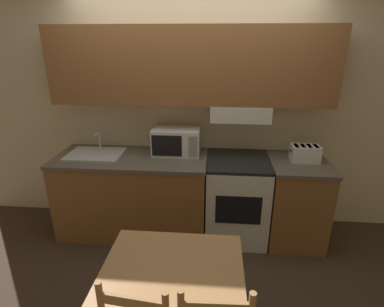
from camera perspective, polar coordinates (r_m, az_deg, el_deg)
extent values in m
plane|color=#3D2D23|center=(3.80, -0.02, -11.56)|extent=(16.00, 16.00, 0.00)
cube|color=beige|center=(3.32, 0.02, 7.57)|extent=(5.20, 0.05, 2.55)
cube|color=brown|center=(3.06, -0.28, 16.36)|extent=(2.80, 0.32, 0.75)
cube|color=silver|center=(3.13, 9.10, 7.77)|extent=(0.60, 0.34, 0.16)
cube|color=brown|center=(3.40, -10.96, -7.85)|extent=(1.58, 0.68, 0.85)
cube|color=brown|center=(3.21, -11.50, -0.87)|extent=(1.60, 0.70, 0.04)
cube|color=brown|center=(3.39, 18.91, -8.75)|extent=(0.56, 0.68, 0.85)
cube|color=brown|center=(3.21, 19.83, -1.78)|extent=(0.58, 0.70, 0.04)
cube|color=silver|center=(3.30, 8.39, -8.59)|extent=(0.63, 0.66, 0.86)
cube|color=black|center=(3.11, 8.82, -1.41)|extent=(0.63, 0.66, 0.03)
cube|color=black|center=(2.98, 8.81, -10.65)|extent=(0.44, 0.01, 0.30)
cylinder|color=black|center=(2.97, 6.25, -2.10)|extent=(0.09, 0.09, 0.01)
cylinder|color=black|center=(2.99, 11.70, -2.24)|extent=(0.09, 0.09, 0.01)
cylinder|color=black|center=(3.22, 6.16, -0.27)|extent=(0.09, 0.09, 0.01)
cylinder|color=black|center=(3.24, 11.20, -0.41)|extent=(0.09, 0.09, 0.01)
cube|color=silver|center=(3.20, -2.94, 2.45)|extent=(0.50, 0.34, 0.28)
cube|color=black|center=(3.05, -4.84, 1.46)|extent=(0.31, 0.01, 0.22)
cube|color=gray|center=(3.01, 0.19, 1.32)|extent=(0.09, 0.01, 0.22)
cube|color=silver|center=(3.21, 20.73, 0.02)|extent=(0.27, 0.18, 0.16)
cube|color=black|center=(3.16, 18.29, 0.51)|extent=(0.01, 0.02, 0.02)
cube|color=black|center=(3.16, 19.23, 1.39)|extent=(0.04, 0.13, 0.01)
cube|color=black|center=(3.17, 20.35, 1.35)|extent=(0.04, 0.13, 0.01)
cube|color=black|center=(3.19, 21.45, 1.31)|extent=(0.04, 0.13, 0.01)
cube|color=black|center=(3.21, 22.55, 1.27)|extent=(0.04, 0.13, 0.01)
cube|color=#B7BABF|center=(3.33, -17.94, -0.16)|extent=(0.57, 0.42, 0.02)
cube|color=#4C4F54|center=(3.31, -18.08, -0.22)|extent=(0.48, 0.31, 0.01)
cylinder|color=#B7BABF|center=(3.43, -17.17, 2.38)|extent=(0.02, 0.02, 0.18)
cylinder|color=#B7BABF|center=(3.35, -17.70, 3.52)|extent=(0.02, 0.12, 0.02)
cube|color=#B27F4C|center=(1.99, -3.66, -21.01)|extent=(0.87, 0.68, 0.04)
cube|color=#B27F4C|center=(2.53, -11.99, -21.72)|extent=(0.06, 0.06, 0.70)
cube|color=#B27F4C|center=(2.45, 7.68, -23.02)|extent=(0.06, 0.06, 0.70)
cube|color=#B27F4C|center=(1.68, -11.34, -26.01)|extent=(0.34, 0.06, 0.06)
cube|color=#B27F4C|center=(1.64, 4.63, -27.11)|extent=(0.34, 0.03, 0.06)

